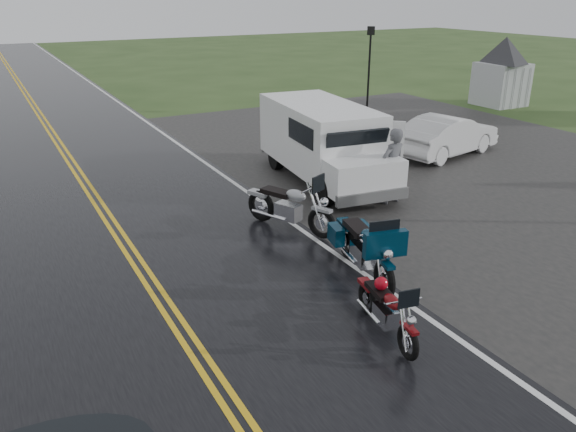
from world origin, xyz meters
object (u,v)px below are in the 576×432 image
at_px(lamp_post_far_right, 369,70).
at_px(person_at_van, 392,167).
at_px(motorcycle_silver, 322,211).
at_px(motorcycle_teal, 385,265).
at_px(sedan_white, 447,136).
at_px(van_white, 325,165).
at_px(motorcycle_red, 409,330).
at_px(visitor_center, 505,54).

bearing_deg(lamp_post_far_right, person_at_van, -123.16).
bearing_deg(motorcycle_silver, person_at_van, -1.25).
bearing_deg(person_at_van, motorcycle_teal, 41.59).
bearing_deg(sedan_white, van_white, 97.00).
height_order(van_white, sedan_white, van_white).
xyz_separation_m(motorcycle_red, motorcycle_teal, (0.79, 1.60, 0.18)).
height_order(sedan_white, lamp_post_far_right, lamp_post_far_right).
xyz_separation_m(visitor_center, motorcycle_silver, (-16.07, -9.49, -1.68)).
xyz_separation_m(motorcycle_teal, person_at_van, (3.26, 3.93, 0.25)).
relative_size(motorcycle_red, van_white, 0.33).
distance_m(visitor_center, person_at_van, 15.68).
bearing_deg(visitor_center, sedan_white, -147.25).
bearing_deg(van_white, visitor_center, 34.16).
relative_size(motorcycle_red, sedan_white, 0.46).
relative_size(visitor_center, van_white, 2.77).
height_order(motorcycle_silver, lamp_post_far_right, lamp_post_far_right).
relative_size(motorcycle_teal, sedan_white, 0.61).
height_order(visitor_center, person_at_van, visitor_center).
xyz_separation_m(motorcycle_silver, van_white, (1.20, 1.78, 0.42)).
bearing_deg(motorcycle_teal, sedan_white, 53.47).
distance_m(sedan_white, lamp_post_far_right, 7.36).
bearing_deg(van_white, person_at_van, -13.80).
height_order(motorcycle_silver, person_at_van, person_at_van).
height_order(motorcycle_silver, sedan_white, motorcycle_silver).
height_order(visitor_center, motorcycle_red, visitor_center).
distance_m(person_at_van, lamp_post_far_right, 11.71).
bearing_deg(sedan_white, motorcycle_silver, 105.87).
distance_m(motorcycle_red, sedan_white, 11.94).
height_order(visitor_center, van_white, visitor_center).
distance_m(visitor_center, van_white, 16.79).
relative_size(visitor_center, motorcycle_teal, 6.43).
bearing_deg(motorcycle_silver, visitor_center, 7.15).
bearing_deg(motorcycle_teal, person_at_van, 63.26).
height_order(person_at_van, lamp_post_far_right, lamp_post_far_right).
bearing_deg(visitor_center, motorcycle_silver, -149.44).
height_order(motorcycle_teal, person_at_van, person_at_van).
height_order(visitor_center, motorcycle_teal, visitor_center).
relative_size(visitor_center, sedan_white, 3.90).
bearing_deg(lamp_post_far_right, motorcycle_teal, -125.13).
distance_m(motorcycle_teal, van_white, 4.84).
height_order(motorcycle_red, person_at_van, person_at_van).
bearing_deg(motorcycle_silver, motorcycle_red, -128.71).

